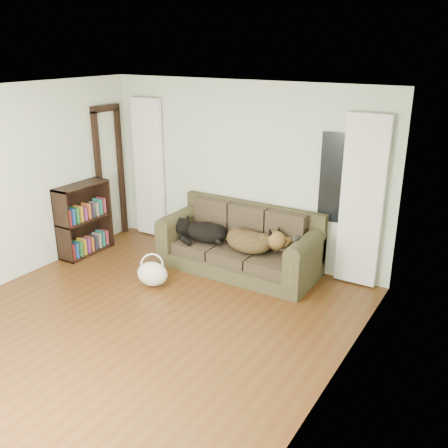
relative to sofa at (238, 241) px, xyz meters
The scene contains 14 objects.
floor 2.04m from the sofa, 97.00° to the right, with size 5.00×5.00×0.00m, color #4A260F.
ceiling 2.93m from the sofa, 97.00° to the right, with size 5.00×5.00×0.00m, color white.
wall_back 1.03m from the sofa, 114.78° to the left, with size 4.50×0.04×2.60m, color beige.
wall_right 2.94m from the sofa, 44.53° to the right, with size 0.04×5.00×2.60m, color beige.
curtain_left 2.11m from the sofa, 167.10° to the left, with size 0.55×0.08×2.25m, color white.
curtain_right 1.76m from the sofa, 15.94° to the left, with size 0.55×0.08×2.25m, color white.
window_pane 1.61m from the sofa, 22.29° to the left, with size 0.50×0.03×1.20m, color black.
door_casing 2.52m from the sofa, behind, with size 0.07×0.60×2.10m, color black.
sofa is the anchor object (origin of this frame).
dog_black_lab 0.56m from the sofa, behind, with size 0.66×0.46×0.28m, color black.
dog_shepherd 0.24m from the sofa, ahead, with size 0.72×0.51×0.32m, color black.
tv_remote 0.99m from the sofa, ahead, with size 0.05×0.18×0.02m, color black.
tote_bag 1.29m from the sofa, 126.36° to the right, with size 0.44×0.34×0.32m, color beige.
bookshelf 2.43m from the sofa, 163.95° to the right, with size 0.33×0.87×1.09m, color black.
Camera 1 is at (3.46, -3.70, 3.07)m, focal length 40.00 mm.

